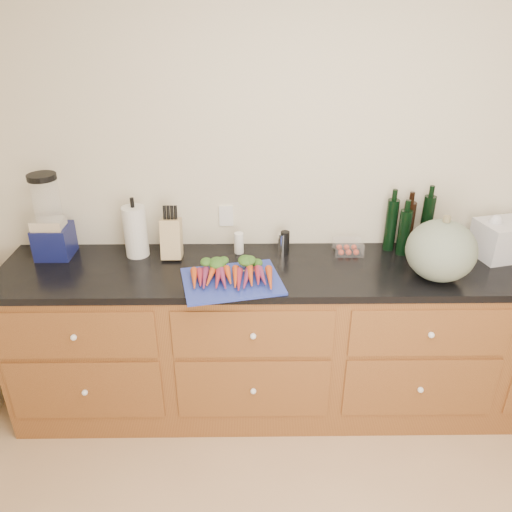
{
  "coord_description": "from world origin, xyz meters",
  "views": [
    {
      "loc": [
        -0.46,
        -1.07,
        2.21
      ],
      "look_at": [
        -0.43,
        1.2,
        1.06
      ],
      "focal_mm": 35.0,
      "sensor_mm": 36.0,
      "label": 1
    }
  ],
  "objects_px": {
    "knife_block": "(172,238)",
    "carrots": "(232,273)",
    "blender_appliance": "(50,222)",
    "paper_towel": "(136,232)",
    "squash": "(441,251)",
    "tomato_box": "(348,247)",
    "cutting_board": "(232,281)"
  },
  "relations": [
    {
      "from": "squash",
      "to": "knife_block",
      "type": "height_order",
      "value": "squash"
    },
    {
      "from": "knife_block",
      "to": "carrots",
      "type": "bearing_deg",
      "value": -38.07
    },
    {
      "from": "carrots",
      "to": "squash",
      "type": "relative_size",
      "value": 1.19
    },
    {
      "from": "squash",
      "to": "knife_block",
      "type": "bearing_deg",
      "value": 169.31
    },
    {
      "from": "blender_appliance",
      "to": "knife_block",
      "type": "xyz_separation_m",
      "value": [
        0.66,
        -0.02,
        -0.1
      ]
    },
    {
      "from": "squash",
      "to": "paper_towel",
      "type": "xyz_separation_m",
      "value": [
        -1.6,
        0.28,
        -0.01
      ]
    },
    {
      "from": "squash",
      "to": "paper_towel",
      "type": "distance_m",
      "value": 1.63
    },
    {
      "from": "squash",
      "to": "blender_appliance",
      "type": "relative_size",
      "value": 0.74
    },
    {
      "from": "carrots",
      "to": "tomato_box",
      "type": "distance_m",
      "value": 0.71
    },
    {
      "from": "carrots",
      "to": "tomato_box",
      "type": "bearing_deg",
      "value": 24.6
    },
    {
      "from": "cutting_board",
      "to": "paper_towel",
      "type": "xyz_separation_m",
      "value": [
        -0.54,
        0.32,
        0.14
      ]
    },
    {
      "from": "blender_appliance",
      "to": "paper_towel",
      "type": "xyz_separation_m",
      "value": [
        0.46,
        0.0,
        -0.06
      ]
    },
    {
      "from": "blender_appliance",
      "to": "knife_block",
      "type": "height_order",
      "value": "blender_appliance"
    },
    {
      "from": "knife_block",
      "to": "tomato_box",
      "type": "height_order",
      "value": "knife_block"
    },
    {
      "from": "blender_appliance",
      "to": "paper_towel",
      "type": "height_order",
      "value": "blender_appliance"
    },
    {
      "from": "carrots",
      "to": "paper_towel",
      "type": "distance_m",
      "value": 0.62
    },
    {
      "from": "knife_block",
      "to": "tomato_box",
      "type": "bearing_deg",
      "value": 1.73
    },
    {
      "from": "paper_towel",
      "to": "knife_block",
      "type": "xyz_separation_m",
      "value": [
        0.2,
        -0.02,
        -0.03
      ]
    },
    {
      "from": "paper_towel",
      "to": "tomato_box",
      "type": "height_order",
      "value": "paper_towel"
    },
    {
      "from": "carrots",
      "to": "cutting_board",
      "type": "bearing_deg",
      "value": -90.0
    },
    {
      "from": "squash",
      "to": "paper_towel",
      "type": "height_order",
      "value": "squash"
    },
    {
      "from": "blender_appliance",
      "to": "tomato_box",
      "type": "bearing_deg",
      "value": 0.44
    },
    {
      "from": "cutting_board",
      "to": "squash",
      "type": "xyz_separation_m",
      "value": [
        1.06,
        0.04,
        0.15
      ]
    },
    {
      "from": "paper_towel",
      "to": "tomato_box",
      "type": "xyz_separation_m",
      "value": [
        1.19,
        0.01,
        -0.11
      ]
    },
    {
      "from": "cutting_board",
      "to": "blender_appliance",
      "type": "relative_size",
      "value": 1.03
    },
    {
      "from": "cutting_board",
      "to": "blender_appliance",
      "type": "bearing_deg",
      "value": 162.38
    },
    {
      "from": "cutting_board",
      "to": "knife_block",
      "type": "xyz_separation_m",
      "value": [
        -0.34,
        0.3,
        0.1
      ]
    },
    {
      "from": "blender_appliance",
      "to": "knife_block",
      "type": "distance_m",
      "value": 0.67
    },
    {
      "from": "carrots",
      "to": "blender_appliance",
      "type": "height_order",
      "value": "blender_appliance"
    },
    {
      "from": "carrots",
      "to": "squash",
      "type": "distance_m",
      "value": 1.07
    },
    {
      "from": "paper_towel",
      "to": "knife_block",
      "type": "distance_m",
      "value": 0.2
    },
    {
      "from": "paper_towel",
      "to": "tomato_box",
      "type": "bearing_deg",
      "value": 0.48
    }
  ]
}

